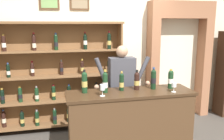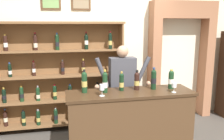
# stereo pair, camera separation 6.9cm
# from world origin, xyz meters

# --- Properties ---
(back_wall) EXTENTS (12.00, 0.19, 3.32)m
(back_wall) POSITION_xyz_m (-0.00, 1.53, 1.66)
(back_wall) COLOR beige
(back_wall) RESTS_ON ground
(wine_shelf) EXTENTS (2.33, 0.33, 1.99)m
(wine_shelf) POSITION_xyz_m (-0.85, 1.18, 1.03)
(wine_shelf) COLOR brown
(wine_shelf) RESTS_ON ground
(archway_doorway) EXTENTS (1.34, 0.45, 2.39)m
(archway_doorway) POSITION_xyz_m (1.59, 1.39, 1.35)
(archway_doorway) COLOR #9E6647
(archway_doorway) RESTS_ON ground
(tasting_counter) EXTENTS (1.83, 0.55, 0.99)m
(tasting_counter) POSITION_xyz_m (0.14, -0.00, 0.50)
(tasting_counter) COLOR #4C331E
(tasting_counter) RESTS_ON ground
(shopkeeper) EXTENTS (0.95, 0.22, 1.61)m
(shopkeeper) POSITION_xyz_m (0.15, 0.53, 0.99)
(shopkeeper) COLOR #2D3347
(shopkeeper) RESTS_ON ground
(tasting_bottle_bianco) EXTENTS (0.08, 0.08, 0.33)m
(tasting_bottle_bianco) POSITION_xyz_m (-0.51, 0.09, 1.15)
(tasting_bottle_bianco) COLOR #19381E
(tasting_bottle_bianco) RESTS_ON tasting_counter
(tasting_bottle_riserva) EXTENTS (0.07, 0.07, 0.33)m
(tasting_bottle_riserva) POSITION_xyz_m (-0.22, 0.04, 1.14)
(tasting_bottle_riserva) COLOR #19381E
(tasting_bottle_riserva) RESTS_ON tasting_counter
(tasting_bottle_chianti) EXTENTS (0.07, 0.07, 0.28)m
(tasting_bottle_chianti) POSITION_xyz_m (0.03, 0.09, 1.12)
(tasting_bottle_chianti) COLOR black
(tasting_bottle_chianti) RESTS_ON tasting_counter
(tasting_bottle_grappa) EXTENTS (0.08, 0.08, 0.30)m
(tasting_bottle_grappa) POSITION_xyz_m (0.26, 0.09, 1.13)
(tasting_bottle_grappa) COLOR black
(tasting_bottle_grappa) RESTS_ON tasting_counter
(tasting_bottle_vin_santo) EXTENTS (0.08, 0.08, 0.33)m
(tasting_bottle_vin_santo) POSITION_xyz_m (0.51, 0.06, 1.15)
(tasting_bottle_vin_santo) COLOR black
(tasting_bottle_vin_santo) RESTS_ON tasting_counter
(tasting_bottle_rosso) EXTENTS (0.08, 0.08, 0.29)m
(tasting_bottle_rosso) POSITION_xyz_m (0.78, 0.04, 1.14)
(tasting_bottle_rosso) COLOR #19381E
(tasting_bottle_rosso) RESTS_ON tasting_counter
(wine_glass_spare) EXTENTS (0.07, 0.07, 0.14)m
(wine_glass_spare) POSITION_xyz_m (0.73, -0.16, 1.09)
(wine_glass_spare) COLOR silver
(wine_glass_spare) RESTS_ON tasting_counter
(wine_glass_left) EXTENTS (0.07, 0.07, 0.16)m
(wine_glass_left) POSITION_xyz_m (-0.29, -0.12, 1.10)
(wine_glass_left) COLOR silver
(wine_glass_left) RESTS_ON tasting_counter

